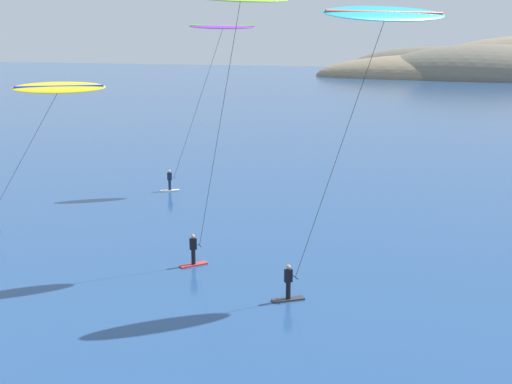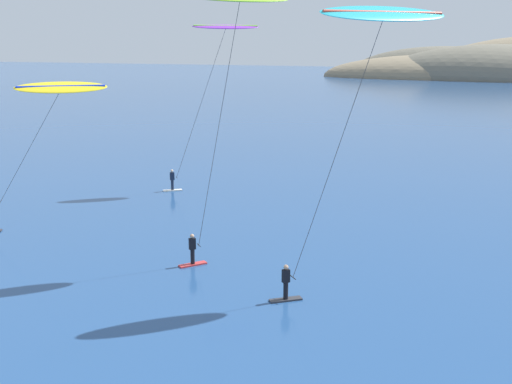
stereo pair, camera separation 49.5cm
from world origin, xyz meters
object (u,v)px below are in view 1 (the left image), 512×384
Objects in this scene: kitesurfer_cyan at (379,32)px; kitesurfer_purple at (218,42)px; kitesurfer_lime at (236,23)px; kitesurfer_yellow at (54,98)px.

kitesurfer_purple is (-15.66, 16.88, -0.38)m from kitesurfer_cyan.
kitesurfer_purple is at bearing 132.84° from kitesurfer_cyan.
kitesurfer_cyan is 0.95× the size of kitesurfer_lime.
kitesurfer_lime is at bearing 169.64° from kitesurfer_cyan.
kitesurfer_lime is 13.63m from kitesurfer_yellow.
kitesurfer_purple is 14.95m from kitesurfer_yellow.
kitesurfer_cyan is at bearing -47.16° from kitesurfer_purple.
kitesurfer_lime is (-7.43, 1.36, 0.50)m from kitesurfer_cyan.
kitesurfer_cyan reaches higher than kitesurfer_purple.
kitesurfer_cyan is 7.56m from kitesurfer_lime.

